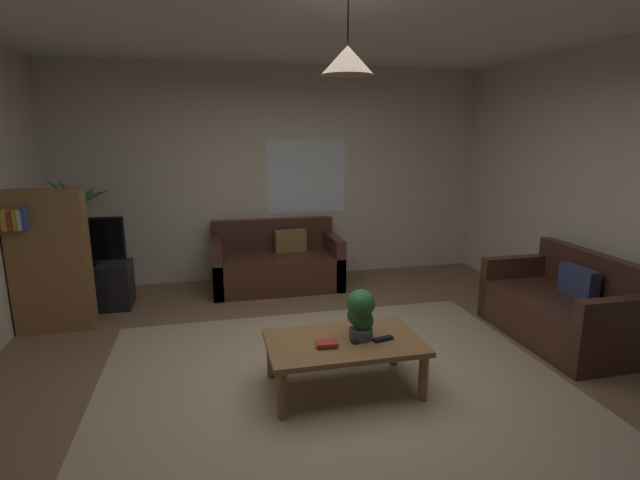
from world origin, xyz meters
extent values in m
cube|color=brown|center=(0.00, 0.00, -0.01)|extent=(5.55, 5.56, 0.02)
cube|color=tan|center=(0.00, -0.20, 0.00)|extent=(3.61, 3.06, 0.01)
cube|color=beige|center=(0.00, 2.81, 1.37)|extent=(5.67, 0.06, 2.75)
cube|color=beige|center=(2.81, 0.00, 1.37)|extent=(0.06, 5.56, 2.75)
cube|color=white|center=(0.00, 0.00, 2.76)|extent=(5.55, 5.56, 0.02)
cube|color=white|center=(0.39, 2.78, 1.34)|extent=(1.05, 0.01, 0.96)
cube|color=#47281E|center=(-0.10, 2.28, 0.21)|extent=(1.58, 0.81, 0.42)
cube|color=#47281E|center=(-0.10, 2.62, 0.62)|extent=(1.58, 0.12, 0.40)
cube|color=#47281E|center=(-0.83, 2.28, 0.32)|extent=(0.12, 0.81, 0.64)
cube|color=#47281E|center=(0.63, 2.28, 0.32)|extent=(0.12, 0.81, 0.64)
cube|color=brown|center=(0.11, 2.44, 0.56)|extent=(0.41, 0.15, 0.28)
cube|color=#47281E|center=(2.27, 0.15, 0.21)|extent=(0.81, 1.45, 0.42)
cube|color=#47281E|center=(2.62, 0.15, 0.62)|extent=(0.12, 1.45, 0.40)
cube|color=#47281E|center=(2.27, 0.81, 0.32)|extent=(0.81, 0.12, 0.64)
cube|color=#47281E|center=(2.27, -0.51, 0.32)|extent=(0.81, 0.12, 0.64)
cube|color=navy|center=(2.44, 0.14, 0.56)|extent=(0.12, 0.40, 0.28)
cube|color=olive|center=(0.06, -0.26, 0.38)|extent=(1.16, 0.69, 0.04)
cylinder|color=olive|center=(-0.46, -0.55, 0.18)|extent=(0.07, 0.07, 0.36)
cylinder|color=olive|center=(0.58, -0.55, 0.18)|extent=(0.07, 0.07, 0.36)
cylinder|color=olive|center=(-0.46, 0.03, 0.18)|extent=(0.07, 0.07, 0.36)
cylinder|color=olive|center=(0.58, 0.03, 0.18)|extent=(0.07, 0.07, 0.36)
cube|color=gold|center=(-0.10, -0.33, 0.41)|extent=(0.17, 0.12, 0.02)
cube|color=#B22D2D|center=(-0.10, -0.33, 0.43)|extent=(0.16, 0.13, 0.02)
cube|color=black|center=(0.34, -0.33, 0.41)|extent=(0.17, 0.08, 0.02)
cube|color=black|center=(0.17, -0.31, 0.41)|extent=(0.17, 0.11, 0.02)
cylinder|color=#4C4C51|center=(0.19, -0.26, 0.44)|extent=(0.18, 0.18, 0.08)
sphere|color=#2D6B33|center=(0.21, -0.24, 0.54)|extent=(0.16, 0.16, 0.16)
sphere|color=#2D6B33|center=(0.16, -0.25, 0.59)|extent=(0.16, 0.16, 0.16)
sphere|color=#2D6B33|center=(0.18, -0.26, 0.68)|extent=(0.21, 0.21, 0.21)
cube|color=black|center=(-2.23, 2.03, 0.25)|extent=(0.90, 0.44, 0.50)
cube|color=black|center=(-2.23, 2.01, 0.79)|extent=(0.85, 0.05, 0.48)
cube|color=black|center=(-2.23, 1.99, 0.79)|extent=(0.81, 0.00, 0.44)
cube|color=black|center=(-2.23, 2.01, 0.52)|extent=(0.24, 0.16, 0.04)
cylinder|color=beige|center=(-2.35, 2.48, 0.15)|extent=(0.32, 0.32, 0.30)
cylinder|color=brown|center=(-2.35, 2.48, 0.72)|extent=(0.05, 0.05, 0.85)
cone|color=#2D6B33|center=(-2.18, 2.51, 1.20)|extent=(0.38, 0.17, 0.21)
cone|color=#2D6B33|center=(-2.27, 2.66, 1.21)|extent=(0.21, 0.41, 0.27)
cone|color=#2D6B33|center=(-2.50, 2.63, 1.24)|extent=(0.36, 0.42, 0.35)
cone|color=#2D6B33|center=(-2.47, 2.36, 1.28)|extent=(0.34, 0.34, 0.38)
cone|color=#2D6B33|center=(-2.27, 2.33, 1.21)|extent=(0.22, 0.36, 0.27)
cube|color=olive|center=(-2.41, 1.48, 0.70)|extent=(0.70, 0.22, 1.40)
cube|color=gold|center=(-2.68, 1.36, 1.14)|extent=(0.04, 0.16, 0.19)
cube|color=#B22D2D|center=(-2.64, 1.36, 1.14)|extent=(0.03, 0.16, 0.17)
cube|color=gold|center=(-2.60, 1.36, 1.14)|extent=(0.03, 0.16, 0.19)
cube|color=beige|center=(-2.56, 1.36, 1.14)|extent=(0.04, 0.16, 0.19)
cube|color=#2D4C8C|center=(-2.52, 1.36, 1.16)|extent=(0.03, 0.16, 0.22)
cylinder|color=black|center=(0.06, -0.26, 2.61)|extent=(0.01, 0.01, 0.27)
cone|color=tan|center=(0.06, -0.26, 2.39)|extent=(0.35, 0.35, 0.18)
camera|label=1|loc=(-0.88, -3.48, 1.93)|focal=26.98mm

